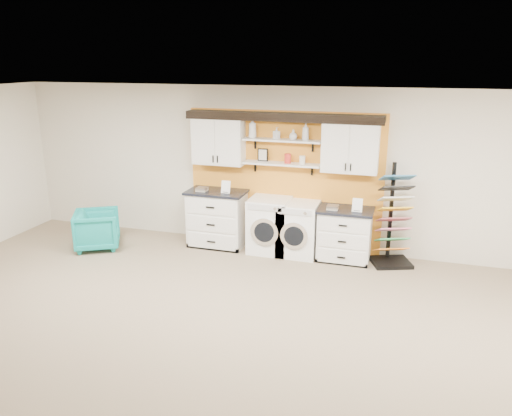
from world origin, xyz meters
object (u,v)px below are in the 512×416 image
(base_cabinet_left, at_px, (217,218))
(washer, at_px, (270,225))
(armchair, at_px, (97,229))
(sample_rack, at_px, (392,233))
(dryer, at_px, (298,229))
(base_cabinet_right, at_px, (345,234))

(base_cabinet_left, distance_m, washer, 0.97)
(base_cabinet_left, bearing_deg, armchair, -159.37)
(washer, bearing_deg, sample_rack, 1.03)
(base_cabinet_left, bearing_deg, dryer, -0.13)
(dryer, bearing_deg, base_cabinet_right, 0.25)
(base_cabinet_left, relative_size, sample_rack, 0.62)
(base_cabinet_left, relative_size, base_cabinet_right, 1.15)
(washer, xyz_separation_m, sample_rack, (2.05, 0.04, 0.05))
(washer, relative_size, armchair, 1.27)
(armchair, bearing_deg, base_cabinet_right, -109.31)
(sample_rack, xyz_separation_m, armchair, (-5.00, -0.78, -0.19))
(dryer, relative_size, sample_rack, 0.55)
(dryer, bearing_deg, armchair, -167.89)
(base_cabinet_left, bearing_deg, sample_rack, 0.64)
(base_cabinet_right, bearing_deg, dryer, -179.75)
(washer, bearing_deg, base_cabinet_right, 0.15)
(washer, height_order, dryer, washer)
(base_cabinet_right, distance_m, dryer, 0.78)
(washer, distance_m, armchair, 3.05)
(base_cabinet_right, height_order, dryer, dryer)
(sample_rack, distance_m, armchair, 5.06)
(base_cabinet_right, height_order, sample_rack, sample_rack)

